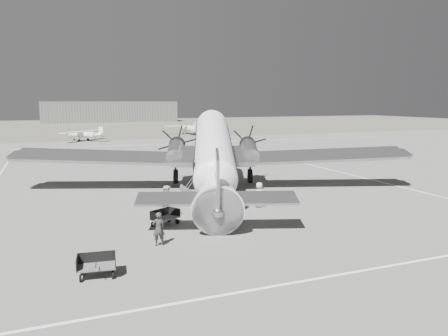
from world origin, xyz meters
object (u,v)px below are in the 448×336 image
hangar_main (109,112)px  baggage_cart_far (97,266)px  dc3_airliner (214,154)px  baggage_cart_near (165,218)px  ground_crew (159,229)px  light_plane_right (189,129)px  light_plane_left (84,135)px  passenger (259,195)px  ramp_agent (167,202)px

hangar_main → baggage_cart_far: bearing=-97.5°
hangar_main → baggage_cart_far: 131.83m
hangar_main → dc3_airliner: 118.39m
baggage_cart_near → ground_crew: (-1.10, -3.14, 0.37)m
hangar_main → ground_crew: (-14.03, -127.93, -2.50)m
hangar_main → baggage_cart_near: (-12.93, -124.79, -2.87)m
baggage_cart_near → ground_crew: ground_crew is taller
light_plane_right → baggage_cart_near: light_plane_right is taller
hangar_main → dc3_airliner: (-7.63, -118.14, -0.39)m
ground_crew → baggage_cart_far: bearing=43.1°
dc3_airliner → light_plane_left: dc3_airliner is taller
dc3_airliner → passenger: (1.28, -4.83, -2.11)m
ramp_agent → hangar_main: bearing=17.0°
light_plane_left → ramp_agent: light_plane_left is taller
light_plane_right → baggage_cart_far: size_ratio=6.53×
dc3_airliner → baggage_cart_far: (-9.49, -12.54, -2.48)m
light_plane_right → baggage_cart_far: (-25.04, -68.64, -0.61)m
light_plane_left → ground_crew: 57.64m
ramp_agent → baggage_cart_far: bearing=170.1°
passenger → hangar_main: bearing=-2.0°
dc3_airliner → ramp_agent: size_ratio=15.86×
hangar_main → ground_crew: 128.73m
baggage_cart_far → passenger: bearing=42.7°
hangar_main → baggage_cart_near: size_ratio=27.34×
hangar_main → light_plane_left: 71.56m
ramp_agent → passenger: 6.10m
hangar_main → light_plane_right: (7.92, -62.05, -2.26)m
ground_crew → dc3_airliner: bearing=-121.8°
hangar_main → ground_crew: bearing=-96.3°
light_plane_left → dc3_airliner: bearing=-129.1°
light_plane_left → light_plane_right: (21.06, 8.25, 0.07)m
light_plane_left → passenger: light_plane_left is taller
hangar_main → baggage_cart_near: bearing=-95.9°
light_plane_left → baggage_cart_near: 54.49m
baggage_cart_near → ramp_agent: bearing=40.8°
ramp_agent → passenger: size_ratio=1.20×
dc3_airliner → ground_crew: dc3_airliner is taller
light_plane_left → passenger: bearing=-128.4°
hangar_main → baggage_cart_far: (-17.12, -130.69, -2.87)m
light_plane_right → ramp_agent: size_ratio=5.21×
light_plane_left → light_plane_right: 22.62m
hangar_main → ramp_agent: bearing=-95.8°
light_plane_right → dc3_airliner: bearing=-104.3°
hangar_main → ground_crew: size_ratio=26.24×
light_plane_right → ground_crew: size_ratio=6.27×
light_plane_right → passenger: size_ratio=6.27×
baggage_cart_far → baggage_cart_near: bearing=61.7°
light_plane_left → baggage_cart_near: size_ratio=6.07×
light_plane_left → baggage_cart_near: bearing=-135.5°
light_plane_right → passenger: bearing=-102.0°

